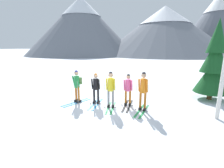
{
  "coord_description": "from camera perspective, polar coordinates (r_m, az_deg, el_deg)",
  "views": [
    {
      "loc": [
        2.21,
        -7.53,
        2.94
      ],
      "look_at": [
        0.09,
        0.43,
        1.05
      ],
      "focal_mm": 26.01,
      "sensor_mm": 36.0,
      "label": 1
    }
  ],
  "objects": [
    {
      "name": "skier_in_pink",
      "position": [
        8.2,
        5.69,
        -1.49
      ],
      "size": [
        0.61,
        1.79,
        1.64
      ],
      "color": "black",
      "rests_on": "ground"
    },
    {
      "name": "skier_in_green",
      "position": [
        8.8,
        -12.17,
        -0.18
      ],
      "size": [
        1.05,
        1.72,
        1.76
      ],
      "color": "#1E84D1",
      "rests_on": "ground"
    },
    {
      "name": "ground_plane",
      "position": [
        8.38,
        -1.38,
        -7.62
      ],
      "size": [
        400.0,
        400.0,
        0.0
      ],
      "primitive_type": "plane",
      "color": "white"
    },
    {
      "name": "skier_in_orange",
      "position": [
        7.6,
        10.93,
        -1.69
      ],
      "size": [
        0.62,
        1.8,
        1.85
      ],
      "color": "green",
      "rests_on": "ground"
    },
    {
      "name": "mountain_ridge_distant",
      "position": [
        64.39,
        14.41,
        19.17
      ],
      "size": [
        85.02,
        53.98,
        24.58
      ],
      "color": "slate",
      "rests_on": "ground"
    },
    {
      "name": "skier_in_yellow",
      "position": [
        7.84,
        -0.48,
        -1.41
      ],
      "size": [
        0.61,
        1.65,
        1.8
      ],
      "color": "green",
      "rests_on": "ground"
    },
    {
      "name": "pine_tree_near",
      "position": [
        10.55,
        32.23,
        5.99
      ],
      "size": [
        1.83,
        1.83,
        4.43
      ],
      "color": "#51381E",
      "rests_on": "ground"
    },
    {
      "name": "skier_in_black",
      "position": [
        8.47,
        -5.64,
        -1.04
      ],
      "size": [
        0.61,
        1.81,
        1.63
      ],
      "color": "#1E84D1",
      "rests_on": "ground"
    }
  ]
}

